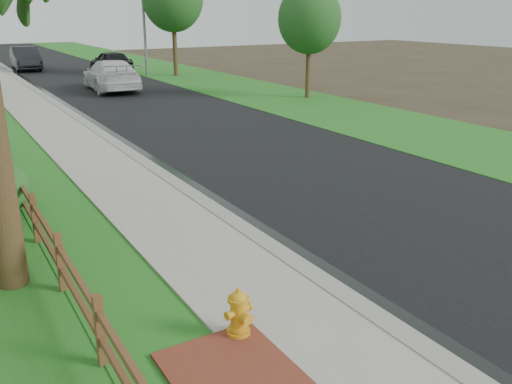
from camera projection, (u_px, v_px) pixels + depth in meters
ground at (330, 309)px, 8.85m from camera, size 120.00×120.00×0.00m
road at (80, 76)px, 39.53m from camera, size 8.00×90.00×0.02m
curb at (19, 79)px, 37.46m from camera, size 0.40×90.00×0.12m
wet_gutter at (24, 79)px, 37.65m from camera, size 0.50×90.00×0.00m
verge_far at (169, 71)px, 42.88m from camera, size 6.00×90.00×0.04m
ranch_fence at (25, 199)px, 12.10m from camera, size 0.12×16.92×1.10m
fire_hydrant at (239, 313)px, 7.88m from camera, size 0.50×0.40×0.75m
white_suv at (111, 75)px, 32.28m from camera, size 2.94×6.36×1.80m
dark_car_mid at (111, 62)px, 41.22m from camera, size 2.32×5.09×1.69m
dark_car_far at (26, 58)px, 43.37m from camera, size 2.12×5.50×1.79m
streetlight at (140, 0)px, 37.44m from camera, size 2.11×0.70×9.25m
tree_near_right at (310, 19)px, 28.54m from camera, size 3.35×3.35×6.03m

